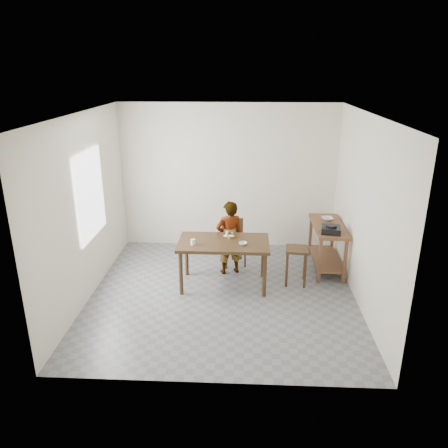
{
  "coord_description": "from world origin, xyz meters",
  "views": [
    {
      "loc": [
        0.31,
        -5.92,
        3.3
      ],
      "look_at": [
        0.0,
        0.4,
        1.0
      ],
      "focal_mm": 35.0,
      "sensor_mm": 36.0,
      "label": 1
    }
  ],
  "objects_px": {
    "prep_counter": "(327,247)",
    "dining_chair": "(234,243)",
    "stool": "(296,266)",
    "dining_table": "(224,264)",
    "child": "(229,238)"
  },
  "relations": [
    {
      "from": "child",
      "to": "stool",
      "type": "relative_size",
      "value": 2.07
    },
    {
      "from": "prep_counter",
      "to": "child",
      "type": "bearing_deg",
      "value": -171.8
    },
    {
      "from": "prep_counter",
      "to": "dining_chair",
      "type": "relative_size",
      "value": 1.53
    },
    {
      "from": "dining_table",
      "to": "prep_counter",
      "type": "height_order",
      "value": "prep_counter"
    },
    {
      "from": "child",
      "to": "stool",
      "type": "xyz_separation_m",
      "value": [
        1.08,
        -0.34,
        -0.32
      ]
    },
    {
      "from": "prep_counter",
      "to": "child",
      "type": "distance_m",
      "value": 1.68
    },
    {
      "from": "dining_table",
      "to": "child",
      "type": "xyz_separation_m",
      "value": [
        0.07,
        0.46,
        0.25
      ]
    },
    {
      "from": "dining_table",
      "to": "dining_chair",
      "type": "distance_m",
      "value": 0.81
    },
    {
      "from": "dining_chair",
      "to": "stool",
      "type": "relative_size",
      "value": 1.29
    },
    {
      "from": "dining_chair",
      "to": "stool",
      "type": "height_order",
      "value": "dining_chair"
    },
    {
      "from": "dining_chair",
      "to": "stool",
      "type": "xyz_separation_m",
      "value": [
        1.01,
        -0.68,
        -0.09
      ]
    },
    {
      "from": "dining_table",
      "to": "prep_counter",
      "type": "relative_size",
      "value": 1.17
    },
    {
      "from": "prep_counter",
      "to": "dining_chair",
      "type": "height_order",
      "value": "prep_counter"
    },
    {
      "from": "stool",
      "to": "dining_table",
      "type": "bearing_deg",
      "value": -173.94
    },
    {
      "from": "dining_table",
      "to": "dining_chair",
      "type": "bearing_deg",
      "value": 79.94
    }
  ]
}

